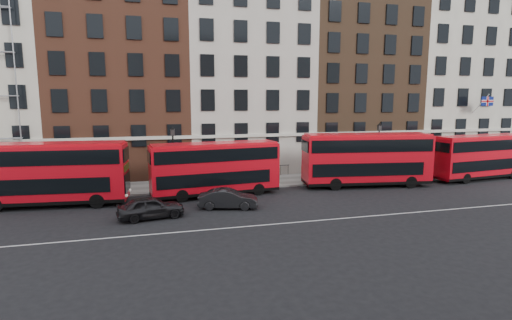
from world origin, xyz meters
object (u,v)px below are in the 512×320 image
object	(u,v)px
bus_d	(480,156)
bus_c	(366,158)
bus_a	(47,173)
car_rear	(151,207)
car_front	(228,199)
traffic_light	(503,150)
bus_b	(215,168)

from	to	relation	value
bus_d	bus_c	bearing A→B (deg)	173.60
bus_a	car_rear	distance (m)	8.95
car_front	traffic_light	world-z (taller)	traffic_light
bus_b	bus_a	bearing A→B (deg)	174.16
bus_d	traffic_light	size ratio (longest dim) A/B	3.19
bus_c	bus_d	distance (m)	12.28
bus_b	bus_c	distance (m)	13.55
bus_d	bus_b	bearing A→B (deg)	173.64
car_rear	car_front	world-z (taller)	car_rear
car_rear	bus_d	bearing A→B (deg)	-90.49
bus_c	traffic_light	xyz separation A→B (m)	(17.05, 1.96, -0.09)
bus_c	car_front	size ratio (longest dim) A/B	2.73
bus_b	bus_c	bearing A→B (deg)	-5.77
bus_a	car_rear	xyz separation A→B (m)	(7.19, -5.03, -1.76)
bus_a	bus_b	size ratio (longest dim) A/B	1.08
bus_a	bus_b	distance (m)	12.24
car_rear	bus_b	bearing A→B (deg)	-54.87
bus_a	car_rear	size ratio (longest dim) A/B	2.62
bus_b	car_rear	size ratio (longest dim) A/B	2.43
bus_c	car_front	xyz separation A→B (m)	(-13.25, -3.97, -1.85)
car_rear	traffic_light	world-z (taller)	traffic_light
car_rear	traffic_light	distance (m)	36.38
bus_c	traffic_light	size ratio (longest dim) A/B	3.52
bus_d	car_rear	size ratio (longest dim) A/B	2.43
bus_c	car_rear	world-z (taller)	bus_c
traffic_light	bus_a	bearing A→B (deg)	-177.38
car_front	traffic_light	bearing A→B (deg)	-63.86
bus_d	car_rear	world-z (taller)	bus_d
bus_c	traffic_light	world-z (taller)	bus_c
traffic_light	bus_b	bearing A→B (deg)	-176.32
bus_c	car_front	world-z (taller)	bus_c
bus_a	bus_d	size ratio (longest dim) A/B	1.08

